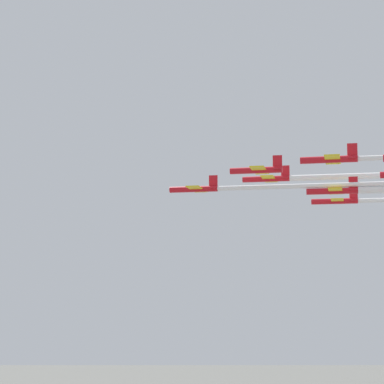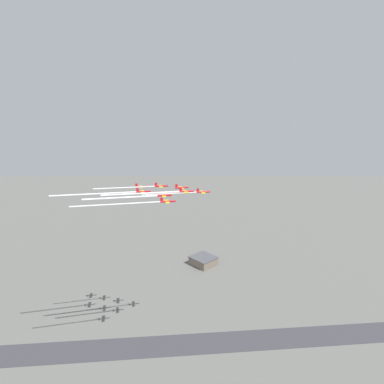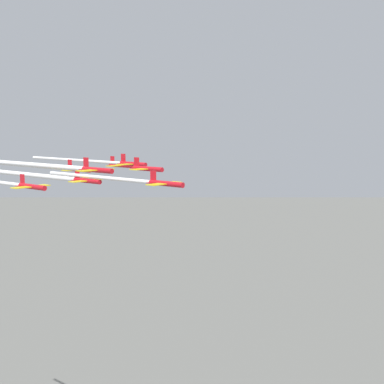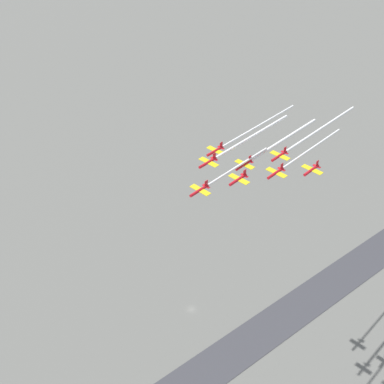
{
  "view_description": "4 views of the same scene",
  "coord_description": "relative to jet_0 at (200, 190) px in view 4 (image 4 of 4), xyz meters",
  "views": [
    {
      "loc": [
        -152.26,
        89.56,
        100.42
      ],
      "look_at": [
        -12.8,
        44.5,
        119.56
      ],
      "focal_mm": 70.0,
      "sensor_mm": 36.0,
      "label": 1
    },
    {
      "loc": [
        126.89,
        -97.67,
        164.47
      ],
      "look_at": [
        -19.25,
        38.87,
        119.95
      ],
      "focal_mm": 28.0,
      "sensor_mm": 36.0,
      "label": 2
    },
    {
      "loc": [
        98.38,
        69.65,
        132.34
      ],
      "look_at": [
        -16.72,
        49.65,
        117.93
      ],
      "focal_mm": 50.0,
      "sensor_mm": 36.0,
      "label": 3
    },
    {
      "loc": [
        -49.25,
        204.02,
        239.94
      ],
      "look_at": [
        -11.38,
        45.76,
        119.8
      ],
      "focal_mm": 50.0,
      "sensor_mm": 36.0,
      "label": 4
    }
  ],
  "objects": [
    {
      "name": "ground_plane",
      "position": [
        14.06,
        -44.18,
        -120.03
      ],
      "size": [
        3000.0,
        3000.0,
        0.0
      ],
      "primitive_type": "plane",
      "color": "#60605B"
    },
    {
      "name": "smoke_trail_3",
      "position": [
        -39.87,
        -37.17,
        2.17
      ],
      "size": [
        21.88,
        36.74,
        0.85
      ],
      "rotation": [
        0.0,
        0.0,
        5.76
      ],
      "color": "white"
    },
    {
      "name": "jet_1",
      "position": [
        -13.54,
        -7.61,
        2.07
      ],
      "size": [
        9.01,
        9.2,
        3.22
      ],
      "rotation": [
        0.0,
        0.0,
        5.76
      ],
      "color": "red"
    },
    {
      "name": "jet_0",
      "position": [
        0.0,
        0.0,
        0.0
      ],
      "size": [
        9.01,
        9.2,
        3.22
      ],
      "rotation": [
        0.0,
        0.0,
        5.76
      ],
      "color": "red"
    },
    {
      "name": "jet_3",
      "position": [
        -27.08,
        -15.21,
        2.21
      ],
      "size": [
        9.01,
        9.2,
        3.22
      ],
      "rotation": [
        0.0,
        0.0,
        5.76
      ],
      "color": "red"
    },
    {
      "name": "jet_6",
      "position": [
        -40.62,
        -22.82,
        0.74
      ],
      "size": [
        9.01,
        9.2,
        3.22
      ],
      "rotation": [
        0.0,
        0.0,
        5.76
      ],
      "color": "red"
    },
    {
      "name": "smoke_trail_4",
      "position": [
        -27.66,
        -47.5,
        -1.18
      ],
      "size": [
        25.07,
        41.77,
        1.3
      ],
      "rotation": [
        0.0,
        0.0,
        5.76
      ],
      "color": "white"
    },
    {
      "name": "runway_strip",
      "position": [
        0.19,
        0.33,
        -119.93
      ],
      "size": [
        326.22,
        409.41,
        0.2
      ],
      "rotation": [
        0.0,
        0.0,
        5.62
      ],
      "color": "#38383D",
      "rests_on": "ground_plane"
    },
    {
      "name": "smoke_trail_5",
      "position": [
        -15.32,
        -57.6,
        -1.3
      ],
      "size": [
        27.26,
        45.92,
        0.91
      ],
      "rotation": [
        0.0,
        0.0,
        5.76
      ],
      "color": "white"
    },
    {
      "name": "jet_5",
      "position": [
        0.14,
        -31.06,
        -1.25
      ],
      "size": [
        9.01,
        9.2,
        3.22
      ],
      "rotation": [
        0.0,
        0.0,
        5.76
      ],
      "color": "red"
    },
    {
      "name": "smoke_trail_0",
      "position": [
        -11.53,
        -19.79,
        -0.05
      ],
      "size": [
        19.41,
        32.43,
        0.91
      ],
      "rotation": [
        0.0,
        0.0,
        5.76
      ],
      "color": "white"
    },
    {
      "name": "smoke_trail_7",
      "position": [
        -43.04,
        -58.27,
        0.41
      ],
      "size": [
        28.59,
        48.0,
        1.12
      ],
      "rotation": [
        0.0,
        0.0,
        5.76
      ],
      "color": "white"
    },
    {
      "name": "jet_4",
      "position": [
        -13.47,
        -23.14,
        -1.13
      ],
      "size": [
        9.01,
        9.2,
        3.22
      ],
      "rotation": [
        0.0,
        0.0,
        5.76
      ],
      "color": "red"
    },
    {
      "name": "smoke_trail_2",
      "position": [
        -14.43,
        -40.42,
        2.7
      ],
      "size": [
        25.59,
        42.77,
        1.19
      ],
      "rotation": [
        0.0,
        0.0,
        5.76
      ],
      "color": "white"
    },
    {
      "name": "jet_7",
      "position": [
        -27.01,
        -30.74,
        0.46
      ],
      "size": [
        9.01,
        9.2,
        3.22
      ],
      "rotation": [
        0.0,
        0.0,
        5.76
      ],
      "color": "red"
    },
    {
      "name": "jet_2",
      "position": [
        0.07,
        -15.53,
        2.75
      ],
      "size": [
        9.01,
        9.2,
        3.22
      ],
      "rotation": [
        0.0,
        0.0,
        5.76
      ],
      "color": "red"
    }
  ]
}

